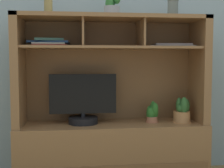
% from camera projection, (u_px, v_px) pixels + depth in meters
% --- Properties ---
extents(back_wall, '(6.00, 0.02, 2.80)m').
position_uv_depth(back_wall, '(109.00, 13.00, 2.61)').
color(back_wall, '#84999F').
rests_on(back_wall, ground).
extents(media_console, '(1.52, 0.45, 1.34)m').
position_uv_depth(media_console, '(112.00, 131.00, 2.46)').
color(media_console, brown).
rests_on(media_console, ground).
extents(tv_monitor, '(0.53, 0.24, 0.40)m').
position_uv_depth(tv_monitor, '(83.00, 103.00, 2.42)').
color(tv_monitor, black).
rests_on(tv_monitor, media_console).
extents(potted_orchid, '(0.10, 0.11, 0.17)m').
position_uv_depth(potted_orchid, '(152.00, 113.00, 2.49)').
color(potted_orchid, '#AD6A4C').
rests_on(potted_orchid, media_console).
extents(potted_fern, '(0.16, 0.16, 0.21)m').
position_uv_depth(potted_fern, '(182.00, 111.00, 2.48)').
color(potted_fern, '#AF7A49').
rests_on(potted_fern, media_console).
extents(magazine_stack_left, '(0.32, 0.25, 0.06)m').
position_uv_depth(magazine_stack_left, '(49.00, 43.00, 2.40)').
color(magazine_stack_left, '#9A3D35').
rests_on(magazine_stack_left, media_console).
extents(magazine_stack_centre, '(0.39, 0.25, 0.03)m').
position_uv_depth(magazine_stack_centre, '(171.00, 45.00, 2.50)').
color(magazine_stack_centre, slate).
rests_on(magazine_stack_centre, media_console).
extents(diffuser_bottle, '(0.06, 0.06, 0.25)m').
position_uv_depth(diffuser_bottle, '(48.00, 7.00, 2.30)').
color(diffuser_bottle, olive).
rests_on(diffuser_bottle, media_console).
extents(potted_succulent, '(0.14, 0.14, 0.18)m').
position_uv_depth(potted_succulent, '(112.00, 7.00, 2.40)').
color(potted_succulent, gray).
rests_on(potted_succulent, media_console).
extents(ceramic_vase, '(0.09, 0.09, 0.14)m').
position_uv_depth(ceramic_vase, '(173.00, 8.00, 2.42)').
color(ceramic_vase, '#5B625A').
rests_on(ceramic_vase, media_console).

